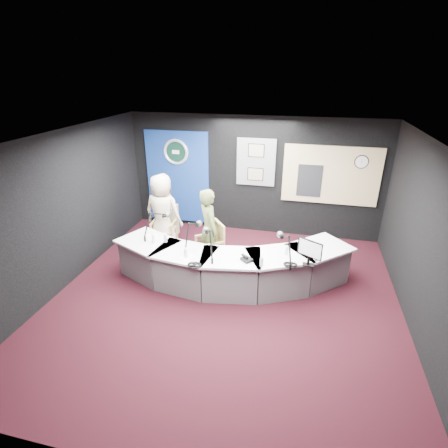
% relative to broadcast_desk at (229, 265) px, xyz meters
% --- Properties ---
extents(ground, '(6.00, 6.00, 0.00)m').
position_rel_broadcast_desk_xyz_m(ground, '(0.05, -0.55, -0.38)').
color(ground, black).
rests_on(ground, ground).
extents(ceiling, '(6.00, 6.00, 0.02)m').
position_rel_broadcast_desk_xyz_m(ceiling, '(0.05, -0.55, 2.42)').
color(ceiling, silver).
rests_on(ceiling, ground).
extents(wall_back, '(6.00, 0.02, 2.80)m').
position_rel_broadcast_desk_xyz_m(wall_back, '(0.05, 2.45, 1.02)').
color(wall_back, black).
rests_on(wall_back, ground).
extents(wall_front, '(6.00, 0.02, 2.80)m').
position_rel_broadcast_desk_xyz_m(wall_front, '(0.05, -3.55, 1.02)').
color(wall_front, black).
rests_on(wall_front, ground).
extents(wall_left, '(0.02, 6.00, 2.80)m').
position_rel_broadcast_desk_xyz_m(wall_left, '(-2.95, -0.55, 1.02)').
color(wall_left, black).
rests_on(wall_left, ground).
extents(wall_right, '(0.02, 6.00, 2.80)m').
position_rel_broadcast_desk_xyz_m(wall_right, '(3.05, -0.55, 1.02)').
color(wall_right, black).
rests_on(wall_right, ground).
extents(broadcast_desk, '(4.50, 1.90, 0.75)m').
position_rel_broadcast_desk_xyz_m(broadcast_desk, '(0.00, 0.00, 0.00)').
color(broadcast_desk, silver).
rests_on(broadcast_desk, ground).
extents(backdrop_panel, '(1.60, 0.05, 2.30)m').
position_rel_broadcast_desk_xyz_m(backdrop_panel, '(-1.85, 2.42, 0.88)').
color(backdrop_panel, navy).
rests_on(backdrop_panel, wall_back).
extents(agency_seal, '(0.63, 0.07, 0.63)m').
position_rel_broadcast_desk_xyz_m(agency_seal, '(-1.85, 2.38, 1.52)').
color(agency_seal, silver).
rests_on(agency_seal, backdrop_panel).
extents(seal_center, '(0.48, 0.01, 0.48)m').
position_rel_broadcast_desk_xyz_m(seal_center, '(-1.85, 2.38, 1.52)').
color(seal_center, black).
rests_on(seal_center, backdrop_panel).
extents(pinboard, '(0.90, 0.04, 1.10)m').
position_rel_broadcast_desk_xyz_m(pinboard, '(0.10, 2.42, 1.38)').
color(pinboard, slate).
rests_on(pinboard, wall_back).
extents(framed_photo_upper, '(0.34, 0.02, 0.27)m').
position_rel_broadcast_desk_xyz_m(framed_photo_upper, '(0.10, 2.39, 1.65)').
color(framed_photo_upper, gray).
rests_on(framed_photo_upper, pinboard).
extents(framed_photo_lower, '(0.34, 0.02, 0.27)m').
position_rel_broadcast_desk_xyz_m(framed_photo_lower, '(0.10, 2.39, 1.09)').
color(framed_photo_lower, gray).
rests_on(framed_photo_lower, pinboard).
extents(booth_window_frame, '(2.12, 0.06, 1.32)m').
position_rel_broadcast_desk_xyz_m(booth_window_frame, '(1.80, 2.42, 1.18)').
color(booth_window_frame, tan).
rests_on(booth_window_frame, wall_back).
extents(booth_glow, '(2.00, 0.02, 1.20)m').
position_rel_broadcast_desk_xyz_m(booth_glow, '(1.80, 2.41, 1.18)').
color(booth_glow, beige).
rests_on(booth_glow, booth_window_frame).
extents(equipment_rack, '(0.55, 0.02, 0.75)m').
position_rel_broadcast_desk_xyz_m(equipment_rack, '(1.35, 2.39, 1.03)').
color(equipment_rack, black).
rests_on(equipment_rack, booth_window_frame).
extents(wall_clock, '(0.28, 0.01, 0.28)m').
position_rel_broadcast_desk_xyz_m(wall_clock, '(2.40, 2.39, 1.52)').
color(wall_clock, white).
rests_on(wall_clock, booth_window_frame).
extents(armchair_left, '(0.64, 0.64, 1.05)m').
position_rel_broadcast_desk_xyz_m(armchair_left, '(-1.72, 1.05, 0.15)').
color(armchair_left, tan).
rests_on(armchair_left, ground).
extents(armchair_right, '(0.70, 0.70, 0.89)m').
position_rel_broadcast_desk_xyz_m(armchair_right, '(-0.51, 0.48, 0.07)').
color(armchair_right, tan).
rests_on(armchair_right, ground).
extents(draped_jacket, '(0.51, 0.14, 0.70)m').
position_rel_broadcast_desk_xyz_m(draped_jacket, '(-1.72, 1.30, 0.24)').
color(draped_jacket, slate).
rests_on(draped_jacket, armchair_left).
extents(person_man, '(0.89, 0.62, 1.73)m').
position_rel_broadcast_desk_xyz_m(person_man, '(-1.72, 1.05, 0.49)').
color(person_man, beige).
rests_on(person_man, ground).
extents(person_woman, '(0.68, 0.73, 1.68)m').
position_rel_broadcast_desk_xyz_m(person_woman, '(-0.51, 0.48, 0.47)').
color(person_woman, '#525E31').
rests_on(person_woman, ground).
extents(computer_monitor, '(0.42, 0.26, 0.32)m').
position_rel_broadcast_desk_xyz_m(computer_monitor, '(1.42, -0.30, 0.70)').
color(computer_monitor, black).
rests_on(computer_monitor, broadcast_desk).
extents(desk_phone, '(0.23, 0.23, 0.05)m').
position_rel_broadcast_desk_xyz_m(desk_phone, '(0.40, -0.40, 0.40)').
color(desk_phone, black).
rests_on(desk_phone, broadcast_desk).
extents(headphones_near, '(0.23, 0.23, 0.04)m').
position_rel_broadcast_desk_xyz_m(headphones_near, '(1.13, -0.37, 0.39)').
color(headphones_near, black).
rests_on(headphones_near, broadcast_desk).
extents(headphones_far, '(0.24, 0.24, 0.04)m').
position_rel_broadcast_desk_xyz_m(headphones_far, '(-0.42, -0.75, 0.39)').
color(headphones_far, black).
rests_on(headphones_far, broadcast_desk).
extents(paper_stack, '(0.31, 0.34, 0.00)m').
position_rel_broadcast_desk_xyz_m(paper_stack, '(-1.54, 0.09, 0.38)').
color(paper_stack, white).
rests_on(paper_stack, broadcast_desk).
extents(notepad, '(0.29, 0.32, 0.00)m').
position_rel_broadcast_desk_xyz_m(notepad, '(-0.63, -0.51, 0.38)').
color(notepad, white).
rests_on(notepad, broadcast_desk).
extents(boom_mic_a, '(0.37, 0.69, 0.60)m').
position_rel_broadcast_desk_xyz_m(boom_mic_a, '(-1.48, 0.17, 0.68)').
color(boom_mic_a, black).
rests_on(boom_mic_a, broadcast_desk).
extents(boom_mic_b, '(0.19, 0.74, 0.60)m').
position_rel_broadcast_desk_xyz_m(boom_mic_b, '(-0.65, -0.12, 0.68)').
color(boom_mic_b, black).
rests_on(boom_mic_b, broadcast_desk).
extents(boom_mic_c, '(0.39, 0.68, 0.60)m').
position_rel_broadcast_desk_xyz_m(boom_mic_c, '(-0.28, -0.34, 0.68)').
color(boom_mic_c, black).
rests_on(boom_mic_c, broadcast_desk).
extents(boom_mic_d, '(0.36, 0.69, 0.60)m').
position_rel_broadcast_desk_xyz_m(boom_mic_d, '(1.02, -0.23, 0.68)').
color(boom_mic_d, black).
rests_on(boom_mic_d, broadcast_desk).
extents(water_bottles, '(3.04, 0.55, 0.18)m').
position_rel_broadcast_desk_xyz_m(water_bottles, '(0.06, -0.27, 0.46)').
color(water_bottles, silver).
rests_on(water_bottles, broadcast_desk).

